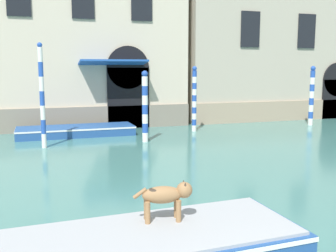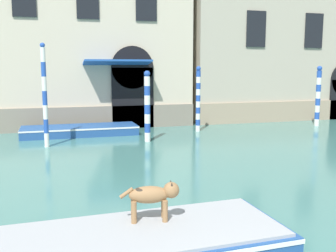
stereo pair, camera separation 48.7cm
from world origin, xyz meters
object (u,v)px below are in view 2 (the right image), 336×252
Objects in this scene: boat_foreground at (83,251)px; mooring_pole_1 at (318,96)px; mooring_pole_0 at (147,106)px; dog_on_deck at (153,195)px; mooring_pole_3 at (45,95)px; boat_moored_near_palazzo at (80,130)px; mooring_pole_2 at (198,99)px.

boat_foreground is 2.13× the size of mooring_pole_1.
mooring_pole_0 is 0.93× the size of mooring_pole_1.
dog_on_deck reaches higher than boat_foreground.
mooring_pole_0 is at bearing -168.83° from mooring_pole_1.
mooring_pole_1 is (13.15, 12.71, 0.78)m from dog_on_deck.
boat_moored_near_palazzo is at bearing 60.04° from mooring_pole_3.
boat_moored_near_palazzo is 6.42m from mooring_pole_2.
boat_moored_near_palazzo is at bearing 101.92° from dog_on_deck.
mooring_pole_1 reaches higher than mooring_pole_2.
boat_foreground is at bearing -137.85° from mooring_pole_1.
boat_moored_near_palazzo is 4.24m from mooring_pole_0.
mooring_pole_1 is 0.79× the size of mooring_pole_3.
boat_foreground is 1.69× the size of mooring_pole_3.
mooring_pole_0 is at bearing -43.87° from boat_moored_near_palazzo.
mooring_pole_1 is at bearing 7.94° from mooring_pole_3.
mooring_pole_3 is at bearing -120.37° from boat_moored_near_palazzo.
boat_foreground is 15.02m from mooring_pole_2.
dog_on_deck is 0.32× the size of mooring_pole_1.
mooring_pole_3 is (-0.76, 11.01, 1.97)m from boat_foreground.
boat_foreground is at bearing -152.77° from dog_on_deck.
dog_on_deck is at bearing 15.68° from boat_foreground.
mooring_pole_1 is 7.49m from mooring_pole_2.
dog_on_deck is (1.37, 0.44, 0.73)m from boat_foreground.
boat_foreground is at bearing -108.71° from mooring_pole_0.
mooring_pole_3 is at bearing 110.97° from dog_on_deck.
mooring_pole_2 is (6.21, -0.58, 1.52)m from boat_moored_near_palazzo.
boat_moored_near_palazzo is 1.65× the size of mooring_pole_1.
mooring_pole_3 is (-4.49, -0.00, 0.58)m from mooring_pole_0.
mooring_pole_2 is (3.31, 2.17, 0.11)m from mooring_pole_0.
mooring_pole_3 is at bearing -164.43° from mooring_pole_2.
mooring_pole_0 is 0.74× the size of mooring_pole_3.
dog_on_deck is 13.36m from boat_moored_near_palazzo.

